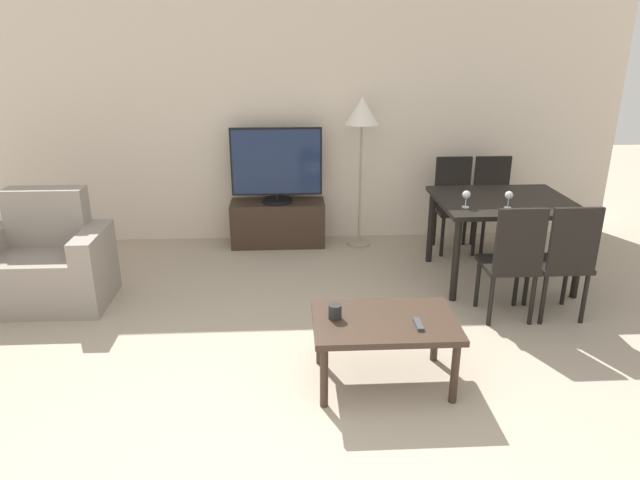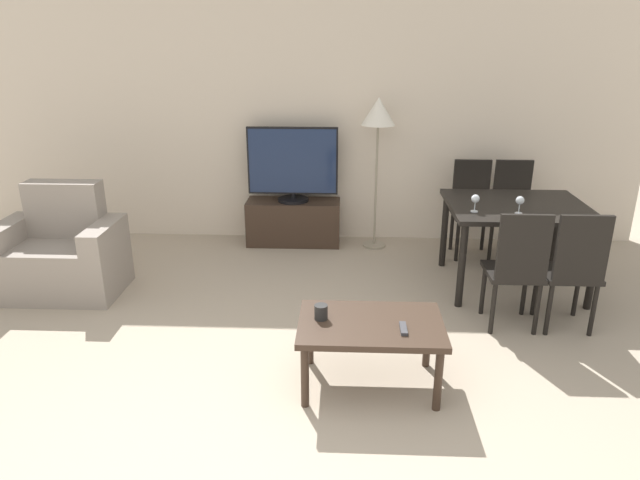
{
  "view_description": "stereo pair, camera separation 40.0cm",
  "coord_description": "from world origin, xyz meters",
  "views": [
    {
      "loc": [
        0.13,
        -2.17,
        2.14
      ],
      "look_at": [
        0.34,
        1.91,
        0.65
      ],
      "focal_mm": 32.0,
      "sensor_mm": 36.0,
      "label": 1
    },
    {
      "loc": [
        0.53,
        -2.17,
        2.14
      ],
      "look_at": [
        0.34,
        1.91,
        0.65
      ],
      "focal_mm": 32.0,
      "sensor_mm": 36.0,
      "label": 2
    }
  ],
  "objects": [
    {
      "name": "wine_glass_left",
      "position": [
        1.59,
        2.35,
        0.86
      ],
      "size": [
        0.07,
        0.07,
        0.15
      ],
      "color": "silver",
      "rests_on": "dining_table"
    },
    {
      "name": "dining_table",
      "position": [
        2.01,
        2.58,
        0.67
      ],
      "size": [
        1.17,
        1.0,
        0.76
      ],
      "color": "black",
      "rests_on": "ground_plane"
    },
    {
      "name": "floor_lamp",
      "position": [
        0.85,
        3.53,
        1.34
      ],
      "size": [
        0.34,
        0.34,
        1.55
      ],
      "color": "gray",
      "rests_on": "ground_plane"
    },
    {
      "name": "tv",
      "position": [
        -0.01,
        3.59,
        0.86
      ],
      "size": [
        0.93,
        0.32,
        0.77
      ],
      "color": "black",
      "rests_on": "tv_stand"
    },
    {
      "name": "dining_chair_near",
      "position": [
        1.81,
        1.77,
        0.52
      ],
      "size": [
        0.4,
        0.4,
        0.95
      ],
      "color": "black",
      "rests_on": "ground_plane"
    },
    {
      "name": "cup_white_near",
      "position": [
        0.39,
        1.01,
        0.5
      ],
      "size": [
        0.08,
        0.08,
        0.09
      ],
      "color": "black",
      "rests_on": "coffee_table"
    },
    {
      "name": "wine_glass_center",
      "position": [
        1.94,
        2.31,
        0.86
      ],
      "size": [
        0.07,
        0.07,
        0.15
      ],
      "color": "silver",
      "rests_on": "dining_table"
    },
    {
      "name": "dining_chair_near_right",
      "position": [
        2.22,
        1.77,
        0.52
      ],
      "size": [
        0.4,
        0.4,
        0.95
      ],
      "color": "black",
      "rests_on": "ground_plane"
    },
    {
      "name": "dining_chair_far",
      "position": [
        2.22,
        3.39,
        0.52
      ],
      "size": [
        0.4,
        0.4,
        0.95
      ],
      "color": "black",
      "rests_on": "ground_plane"
    },
    {
      "name": "dining_chair_far_left",
      "position": [
        1.81,
        3.39,
        0.52
      ],
      "size": [
        0.4,
        0.4,
        0.95
      ],
      "color": "black",
      "rests_on": "ground_plane"
    },
    {
      "name": "armchair",
      "position": [
        -1.91,
        2.29,
        0.33
      ],
      "size": [
        1.01,
        0.66,
        0.94
      ],
      "color": "gray",
      "rests_on": "ground_plane"
    },
    {
      "name": "coffee_table",
      "position": [
        0.7,
        0.98,
        0.39
      ],
      "size": [
        0.9,
        0.59,
        0.45
      ],
      "color": "#38281E",
      "rests_on": "ground_plane"
    },
    {
      "name": "wall_back",
      "position": [
        0.0,
        3.84,
        1.35
      ],
      "size": [
        7.27,
        0.06,
        2.7
      ],
      "color": "beige",
      "rests_on": "ground_plane"
    },
    {
      "name": "remote_primary",
      "position": [
        0.89,
        0.89,
        0.46
      ],
      "size": [
        0.04,
        0.15,
        0.02
      ],
      "color": "#38383D",
      "rests_on": "coffee_table"
    },
    {
      "name": "tv_stand",
      "position": [
        -0.01,
        3.59,
        0.24
      ],
      "size": [
        0.98,
        0.37,
        0.47
      ],
      "color": "#38281E",
      "rests_on": "ground_plane"
    }
  ]
}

